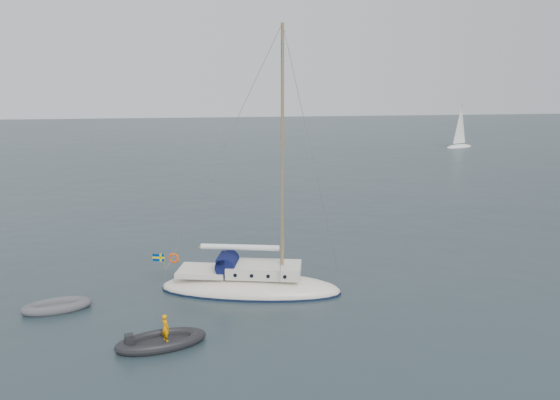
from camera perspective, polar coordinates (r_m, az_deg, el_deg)
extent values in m
plane|color=black|center=(27.17, 3.18, -8.61)|extent=(300.00, 300.00, 0.00)
ellipsoid|color=silver|center=(25.99, -3.10, -9.24)|extent=(8.45, 2.63, 1.41)
cube|color=beige|center=(25.76, -1.67, -7.14)|extent=(3.38, 1.78, 0.52)
cube|color=silver|center=(25.52, -8.18, -7.80)|extent=(2.25, 1.78, 0.23)
cylinder|color=#0B1039|center=(25.46, -5.56, -6.80)|extent=(0.90, 1.55, 0.90)
cube|color=#0B1039|center=(25.39, -5.99, -6.42)|extent=(0.42, 1.55, 0.38)
cylinder|color=brown|center=(24.70, 0.20, 4.85)|extent=(0.14, 0.14, 11.26)
cylinder|color=brown|center=(24.64, 0.20, 6.15)|extent=(0.05, 2.06, 0.05)
cylinder|color=brown|center=(25.30, -4.21, -5.13)|extent=(3.94, 0.09, 0.09)
cylinder|color=silver|center=(25.28, -4.21, -5.03)|extent=(3.67, 0.26, 0.26)
cylinder|color=gray|center=(25.37, -11.62, -7.08)|extent=(0.04, 2.06, 0.04)
torus|color=#FA4400|center=(25.91, -11.72, -6.68)|extent=(0.51, 0.09, 0.51)
cylinder|color=brown|center=(25.41, -12.36, -7.30)|extent=(0.03, 0.03, 0.84)
cube|color=navy|center=(25.33, -13.03, -6.72)|extent=(0.56, 0.02, 0.36)
cube|color=yellow|center=(25.33, -13.03, -6.72)|extent=(0.58, 0.03, 0.08)
cube|color=yellow|center=(25.33, -12.79, -6.72)|extent=(0.08, 0.03, 0.38)
cylinder|color=black|center=(26.44, -4.62, -6.67)|extent=(0.17, 0.06, 0.17)
cylinder|color=black|center=(24.75, -4.14, -7.96)|extent=(0.17, 0.06, 0.17)
cylinder|color=black|center=(26.53, -3.00, -6.58)|extent=(0.17, 0.06, 0.17)
cylinder|color=black|center=(24.85, -2.40, -7.87)|extent=(0.17, 0.06, 0.17)
cylinder|color=black|center=(26.64, -1.39, -6.49)|extent=(0.17, 0.06, 0.17)
cylinder|color=black|center=(24.96, -0.68, -7.76)|extent=(0.17, 0.06, 0.17)
cylinder|color=black|center=(26.77, 0.21, -6.39)|extent=(0.17, 0.06, 0.17)
cylinder|color=black|center=(25.10, 1.02, -7.65)|extent=(0.17, 0.06, 0.17)
cube|color=#49494E|center=(25.80, -22.27, -10.35)|extent=(1.76, 0.73, 0.10)
cube|color=black|center=(21.41, -12.30, -14.35)|extent=(2.11, 0.88, 0.11)
cube|color=black|center=(21.36, -15.49, -13.76)|extent=(0.31, 0.31, 0.53)
imported|color=orange|center=(21.17, -11.88, -12.97)|extent=(0.36, 0.44, 1.05)
ellipsoid|color=silver|center=(91.51, 18.20, 5.27)|extent=(5.48, 1.83, 0.91)
cylinder|color=gray|center=(91.21, 18.35, 7.52)|extent=(0.09, 0.09, 6.39)
cone|color=silver|center=(91.19, 18.32, 7.52)|extent=(2.92, 2.92, 5.94)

